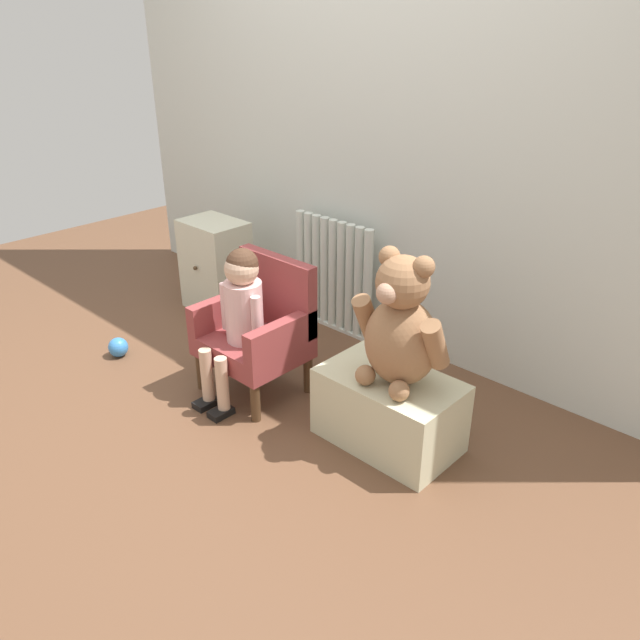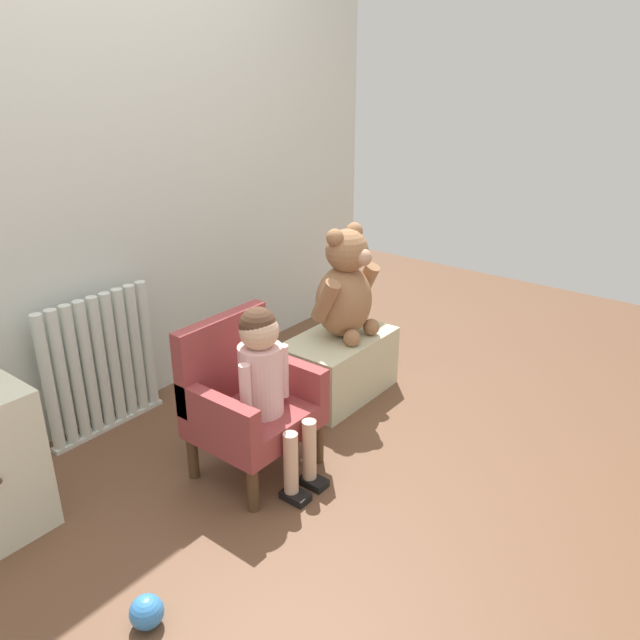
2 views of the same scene
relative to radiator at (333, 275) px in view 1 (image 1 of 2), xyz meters
The scene contains 9 objects.
ground_plane 1.16m from the radiator, 82.18° to the right, with size 6.00×6.00×0.00m, color brown.
back_wall 0.91m from the radiator, 39.35° to the left, with size 3.80×0.05×2.40m, color silver.
radiator is the anchor object (origin of this frame).
small_dresser 0.74m from the radiator, 156.94° to the right, with size 0.38×0.30×0.55m.
child_armchair 0.73m from the radiator, 75.43° to the right, with size 0.45×0.39×0.63m.
child_figure 0.85m from the radiator, 77.29° to the right, with size 0.25×0.35×0.72m.
low_bench 1.11m from the radiator, 35.54° to the right, with size 0.57×0.35×0.31m, color beige.
large_teddy_bear 1.16m from the radiator, 34.71° to the right, with size 0.40×0.28×0.54m.
toy_ball 1.21m from the radiator, 119.47° to the right, with size 0.10×0.10×0.10m, color #377FCA.
Camera 1 is at (2.00, -1.27, 1.61)m, focal length 35.00 mm.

